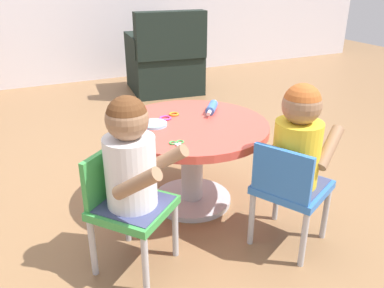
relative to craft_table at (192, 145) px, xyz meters
name	(u,v)px	position (x,y,z in m)	size (l,w,h in m)	color
ground_plane	(192,201)	(0.00, 0.00, -0.35)	(10.00, 10.00, 0.00)	olive
craft_table	(192,145)	(0.00, 0.00, 0.00)	(0.81, 0.81, 0.48)	silver
child_chair_left	(126,204)	(-0.47, -0.35, -0.05)	(0.42, 0.42, 0.54)	#B7B7BC
seated_child_left	(131,158)	(-0.45, -0.38, 0.18)	(0.43, 0.44, 0.51)	#3F4772
child_chair_right	(289,189)	(0.24, -0.54, -0.05)	(0.40, 0.40, 0.54)	#B7B7BC
seated_child_right	(298,140)	(0.27, -0.52, 0.18)	(0.43, 0.40, 0.51)	#3F4772
armchair_dark	(165,63)	(0.70, 2.15, -0.04)	(0.78, 0.79, 0.85)	black
rolling_pin	(212,108)	(0.18, 0.12, 0.15)	(0.16, 0.20, 0.05)	#3F72CC
craft_scissors	(178,145)	(-0.18, -0.23, 0.13)	(0.08, 0.14, 0.01)	silver
playdough_blob_0	(154,124)	(-0.19, 0.05, 0.13)	(0.14, 0.14, 0.01)	#8CCCF2
cookie_cutter_0	(174,114)	(-0.04, 0.16, 0.13)	(0.06, 0.06, 0.01)	orange
cookie_cutter_1	(165,118)	(-0.10, 0.12, 0.13)	(0.07, 0.07, 0.01)	#D83FA5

